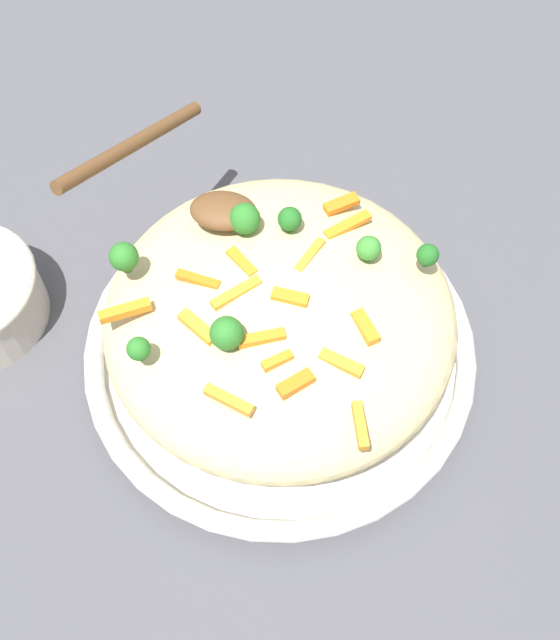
{
  "coord_description": "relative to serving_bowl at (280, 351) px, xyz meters",
  "views": [
    {
      "loc": [
        -0.04,
        0.32,
        0.63
      ],
      "look_at": [
        0.0,
        0.0,
        0.08
      ],
      "focal_mm": 42.44,
      "sensor_mm": 36.0,
      "label": 1
    }
  ],
  "objects": [
    {
      "name": "pasta_mound",
      "position": [
        0.0,
        0.0,
        0.06
      ],
      "size": [
        0.3,
        0.29,
        0.09
      ],
      "primitive_type": "ellipsoid",
      "color": "#DBC689",
      "rests_on": "serving_bowl"
    },
    {
      "name": "broccoli_floret_1",
      "position": [
        0.13,
        -0.01,
        0.12
      ],
      "size": [
        0.02,
        0.02,
        0.03
      ],
      "color": "#296820",
      "rests_on": "pasta_mound"
    },
    {
      "name": "serving_bowl",
      "position": [
        0.0,
        0.0,
        0.0
      ],
      "size": [
        0.35,
        0.35,
        0.04
      ],
      "color": "white",
      "rests_on": "ground_plane"
    },
    {
      "name": "ground_plane",
      "position": [
        0.0,
        0.0,
        -0.02
      ],
      "size": [
        2.4,
        2.4,
        0.0
      ],
      "primitive_type": "plane",
      "color": "#4C4C51"
    },
    {
      "name": "carrot_piece_15",
      "position": [
        -0.07,
        0.11,
        0.1
      ],
      "size": [
        0.02,
        0.04,
        0.01
      ],
      "primitive_type": "cube",
      "rotation": [
        0.0,
        0.0,
        4.95
      ],
      "color": "orange",
      "rests_on": "pasta_mound"
    },
    {
      "name": "carrot_piece_1",
      "position": [
        -0.01,
        0.06,
        0.1
      ],
      "size": [
        0.02,
        0.02,
        0.01
      ],
      "primitive_type": "cube",
      "rotation": [
        0.0,
        0.0,
        0.61
      ],
      "color": "orange",
      "rests_on": "pasta_mound"
    },
    {
      "name": "carrot_piece_9",
      "position": [
        -0.04,
        -0.09,
        0.1
      ],
      "size": [
        0.03,
        0.03,
        0.01
      ],
      "primitive_type": "cube",
      "rotation": [
        0.0,
        0.0,
        3.73
      ],
      "color": "orange",
      "rests_on": "pasta_mound"
    },
    {
      "name": "broccoli_floret_0",
      "position": [
        0.04,
        -0.06,
        0.12
      ],
      "size": [
        0.03,
        0.03,
        0.03
      ],
      "color": "#296820",
      "rests_on": "pasta_mound"
    },
    {
      "name": "broccoli_floret_3",
      "position": [
        0.03,
        0.05,
        0.12
      ],
      "size": [
        0.03,
        0.03,
        0.03
      ],
      "color": "#296820",
      "rests_on": "pasta_mound"
    },
    {
      "name": "broccoli_floret_5",
      "position": [
        0.0,
        -0.06,
        0.12
      ],
      "size": [
        0.02,
        0.02,
        0.02
      ],
      "color": "#205B1C",
      "rests_on": "pasta_mound"
    },
    {
      "name": "carrot_piece_2",
      "position": [
        0.07,
        0.0,
        0.1
      ],
      "size": [
        0.04,
        0.01,
        0.01
      ],
      "primitive_type": "cube",
      "rotation": [
        0.0,
        0.0,
        6.07
      ],
      "color": "orange",
      "rests_on": "pasta_mound"
    },
    {
      "name": "carrot_piece_4",
      "position": [
        -0.01,
        0.01,
        0.11
      ],
      "size": [
        0.03,
        0.01,
        0.01
      ],
      "primitive_type": "cube",
      "rotation": [
        0.0,
        0.0,
        6.15
      ],
      "color": "orange",
      "rests_on": "pasta_mound"
    },
    {
      "name": "carrot_piece_0",
      "position": [
        -0.05,
        0.06,
        0.1
      ],
      "size": [
        0.04,
        0.02,
        0.01
      ],
      "primitive_type": "cube",
      "rotation": [
        0.0,
        0.0,
        5.93
      ],
      "color": "orange",
      "rests_on": "pasta_mound"
    },
    {
      "name": "broccoli_floret_2",
      "position": [
        0.1,
        0.07,
        0.11
      ],
      "size": [
        0.02,
        0.02,
        0.02
      ],
      "color": "#296820",
      "rests_on": "pasta_mound"
    },
    {
      "name": "broccoli_floret_4",
      "position": [
        -0.07,
        -0.04,
        0.11
      ],
      "size": [
        0.02,
        0.02,
        0.03
      ],
      "color": "#377928",
      "rests_on": "pasta_mound"
    },
    {
      "name": "carrot_piece_3",
      "position": [
        -0.07,
        0.03,
        0.1
      ],
      "size": [
        0.02,
        0.03,
        0.01
      ],
      "primitive_type": "cube",
      "rotation": [
        0.0,
        0.0,
        2.15
      ],
      "color": "orange",
      "rests_on": "pasta_mound"
    },
    {
      "name": "carrot_piece_14",
      "position": [
        0.12,
        0.04,
        0.1
      ],
      "size": [
        0.04,
        0.03,
        0.01
      ],
      "primitive_type": "cube",
      "rotation": [
        0.0,
        0.0,
        3.61
      ],
      "color": "orange",
      "rests_on": "pasta_mound"
    },
    {
      "name": "carrot_piece_7",
      "position": [
        0.03,
        -0.02,
        0.1
      ],
      "size": [
        0.03,
        0.03,
        0.01
      ],
      "primitive_type": "cube",
      "rotation": [
        0.0,
        0.0,
        2.38
      ],
      "color": "orange",
      "rests_on": "pasta_mound"
    },
    {
      "name": "carrot_piece_13",
      "position": [
        0.01,
        0.05,
        0.11
      ],
      "size": [
        0.04,
        0.02,
        0.01
      ],
      "primitive_type": "cube",
      "rotation": [
        0.0,
        0.0,
        3.49
      ],
      "color": "orange",
      "rests_on": "pasta_mound"
    },
    {
      "name": "carrot_piece_5",
      "position": [
        0.02,
        0.1,
        0.1
      ],
      "size": [
        0.04,
        0.02,
        0.01
      ],
      "primitive_type": "cube",
      "rotation": [
        0.0,
        0.0,
        5.91
      ],
      "color": "orange",
      "rests_on": "pasta_mound"
    },
    {
      "name": "carrot_piece_11",
      "position": [
        -0.02,
        0.08,
        0.1
      ],
      "size": [
        0.03,
        0.03,
        0.01
      ],
      "primitive_type": "cube",
      "rotation": [
        0.0,
        0.0,
        3.83
      ],
      "color": "orange",
      "rests_on": "pasta_mound"
    },
    {
      "name": "carrot_piece_12",
      "position": [
        -0.02,
        -0.03,
        0.1
      ],
      "size": [
        0.02,
        0.04,
        0.01
      ],
      "primitive_type": "cube",
      "rotation": [
        0.0,
        0.0,
        1.12
      ],
      "color": "orange",
      "rests_on": "pasta_mound"
    },
    {
      "name": "carrot_piece_10",
      "position": [
        -0.05,
        -0.07,
        0.1
      ],
      "size": [
        0.04,
        0.03,
        0.01
      ],
      "primitive_type": "cube",
      "rotation": [
        0.0,
        0.0,
        3.83
      ],
      "color": "orange",
      "rests_on": "pasta_mound"
    },
    {
      "name": "carrot_piece_6",
      "position": [
        0.06,
        0.04,
        0.1
      ],
      "size": [
        0.03,
        0.03,
        0.01
      ],
      "primitive_type": "cube",
      "rotation": [
        0.0,
        0.0,
        2.51
      ],
      "color": "orange",
      "rests_on": "pasta_mound"
    },
    {
      "name": "carrot_piece_8",
      "position": [
        0.03,
        0.01,
        0.11
      ],
      "size": [
        0.04,
        0.04,
        0.01
      ],
      "primitive_type": "cube",
      "rotation": [
        0.0,
        0.0,
        0.73
      ],
      "color": "orange",
      "rests_on": "pasta_mound"
    },
    {
      "name": "serving_spoon",
      "position": [
        0.09,
        -0.08,
        0.13
      ],
      "size": [
        0.15,
        0.17,
        0.08
      ],
      "color": "brown",
      "rests_on": "pasta_mound"
    },
    {
      "name": "broccoli_floret_6",
      "position": [
        -0.11,
        -0.04,
        0.11
      ],
      "size": [
        0.02,
        0.02,
        0.02
      ],
      "color": "#205B1C",
      "rests_on": "pasta_mound"
    }
  ]
}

